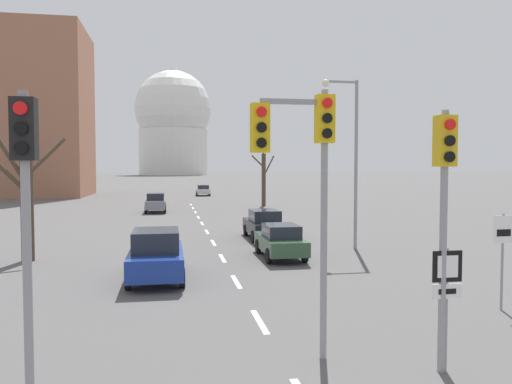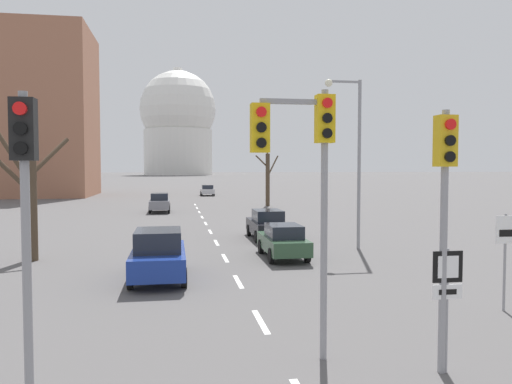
# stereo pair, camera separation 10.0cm
# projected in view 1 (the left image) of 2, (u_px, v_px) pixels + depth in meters

# --- Properties ---
(lane_stripe_1) EXTENTS (0.16, 2.00, 0.01)m
(lane_stripe_1) POSITION_uv_depth(u_px,v_px,m) (260.00, 321.00, 12.68)
(lane_stripe_1) COLOR silver
(lane_stripe_1) RESTS_ON ground_plane
(lane_stripe_2) EXTENTS (0.16, 2.00, 0.01)m
(lane_stripe_2) POSITION_uv_depth(u_px,v_px,m) (236.00, 282.00, 17.11)
(lane_stripe_2) COLOR silver
(lane_stripe_2) RESTS_ON ground_plane
(lane_stripe_3) EXTENTS (0.16, 2.00, 0.01)m
(lane_stripe_3) POSITION_uv_depth(u_px,v_px,m) (222.00, 258.00, 21.54)
(lane_stripe_3) COLOR silver
(lane_stripe_3) RESTS_ON ground_plane
(lane_stripe_4) EXTENTS (0.16, 2.00, 0.01)m
(lane_stripe_4) POSITION_uv_depth(u_px,v_px,m) (213.00, 243.00, 25.97)
(lane_stripe_4) COLOR silver
(lane_stripe_4) RESTS_ON ground_plane
(lane_stripe_5) EXTENTS (0.16, 2.00, 0.01)m
(lane_stripe_5) POSITION_uv_depth(u_px,v_px,m) (207.00, 232.00, 30.39)
(lane_stripe_5) COLOR silver
(lane_stripe_5) RESTS_ON ground_plane
(lane_stripe_6) EXTENTS (0.16, 2.00, 0.01)m
(lane_stripe_6) POSITION_uv_depth(u_px,v_px,m) (202.00, 224.00, 34.82)
(lane_stripe_6) COLOR silver
(lane_stripe_6) RESTS_ON ground_plane
(lane_stripe_7) EXTENTS (0.16, 2.00, 0.01)m
(lane_stripe_7) POSITION_uv_depth(u_px,v_px,m) (198.00, 217.00, 39.25)
(lane_stripe_7) COLOR silver
(lane_stripe_7) RESTS_ON ground_plane
(lane_stripe_8) EXTENTS (0.16, 2.00, 0.01)m
(lane_stripe_8) POSITION_uv_depth(u_px,v_px,m) (195.00, 212.00, 43.68)
(lane_stripe_8) COLOR silver
(lane_stripe_8) RESTS_ON ground_plane
(lane_stripe_9) EXTENTS (0.16, 2.00, 0.01)m
(lane_stripe_9) POSITION_uv_depth(u_px,v_px,m) (193.00, 208.00, 48.11)
(lane_stripe_9) COLOR silver
(lane_stripe_9) RESTS_ON ground_plane
(lane_stripe_10) EXTENTS (0.16, 2.00, 0.01)m
(lane_stripe_10) POSITION_uv_depth(u_px,v_px,m) (191.00, 205.00, 52.53)
(lane_stripe_10) COLOR silver
(lane_stripe_10) RESTS_ON ground_plane
(traffic_signal_near_right) EXTENTS (0.36, 0.34, 5.00)m
(traffic_signal_near_right) POSITION_uv_depth(u_px,v_px,m) (444.00, 191.00, 9.41)
(traffic_signal_near_right) COLOR gray
(traffic_signal_near_right) RESTS_ON ground_plane
(traffic_signal_centre_tall) EXTENTS (1.68, 0.34, 5.48)m
(traffic_signal_centre_tall) POSITION_uv_depth(u_px,v_px,m) (303.00, 157.00, 9.96)
(traffic_signal_centre_tall) COLOR gray
(traffic_signal_centre_tall) RESTS_ON ground_plane
(traffic_signal_near_left) EXTENTS (0.36, 0.34, 5.09)m
(traffic_signal_near_left) POSITION_uv_depth(u_px,v_px,m) (25.00, 192.00, 7.66)
(traffic_signal_near_left) COLOR gray
(traffic_signal_near_left) RESTS_ON ground_plane
(route_sign_post) EXTENTS (0.60, 0.08, 2.40)m
(route_sign_post) POSITION_uv_depth(u_px,v_px,m) (447.00, 288.00, 9.49)
(route_sign_post) COLOR gray
(route_sign_post) RESTS_ON ground_plane
(speed_limit_sign) EXTENTS (0.60, 0.08, 2.67)m
(speed_limit_sign) POSITION_uv_depth(u_px,v_px,m) (503.00, 245.00, 13.61)
(speed_limit_sign) COLOR gray
(speed_limit_sign) RESTS_ON ground_plane
(street_lamp_right) EXTENTS (1.80, 0.36, 8.07)m
(street_lamp_right) POSITION_uv_depth(u_px,v_px,m) (350.00, 146.00, 23.77)
(street_lamp_right) COLOR gray
(street_lamp_right) RESTS_ON ground_plane
(sedan_near_left) EXTENTS (1.90, 4.35, 1.77)m
(sedan_near_left) POSITION_uv_depth(u_px,v_px,m) (156.00, 255.00, 17.34)
(sedan_near_left) COLOR navy
(sedan_near_left) RESTS_ON ground_plane
(sedan_near_right) EXTENTS (1.78, 4.02, 1.68)m
(sedan_near_right) POSITION_uv_depth(u_px,v_px,m) (156.00, 203.00, 43.41)
(sedan_near_right) COLOR slate
(sedan_near_right) RESTS_ON ground_plane
(sedan_mid_centre) EXTENTS (1.86, 3.87, 1.48)m
(sedan_mid_centre) POSITION_uv_depth(u_px,v_px,m) (203.00, 190.00, 69.21)
(sedan_mid_centre) COLOR #B7B7BC
(sedan_mid_centre) RESTS_ON ground_plane
(sedan_far_left) EXTENTS (1.69, 3.97, 1.47)m
(sedan_far_left) POSITION_uv_depth(u_px,v_px,m) (280.00, 241.00, 21.57)
(sedan_far_left) COLOR #2D4C33
(sedan_far_left) RESTS_ON ground_plane
(sedan_far_right) EXTENTS (1.80, 4.35, 1.62)m
(sedan_far_right) POSITION_uv_depth(u_px,v_px,m) (264.00, 224.00, 27.28)
(sedan_far_right) COLOR black
(sedan_far_right) RESTS_ON ground_plane
(bare_tree_left_near) EXTENTS (2.55, 3.00, 5.43)m
(bare_tree_left_near) POSITION_uv_depth(u_px,v_px,m) (26.00, 194.00, 20.75)
(bare_tree_left_near) COLOR #473828
(bare_tree_left_near) RESTS_ON ground_plane
(bare_tree_right_near) EXTENTS (2.67, 2.14, 6.49)m
(bare_tree_right_near) POSITION_uv_depth(u_px,v_px,m) (264.00, 177.00, 50.54)
(bare_tree_right_near) COLOR #473828
(bare_tree_right_near) RESTS_ON ground_plane
(capitol_dome) EXTENTS (38.98, 38.98, 55.07)m
(capitol_dome) POSITION_uv_depth(u_px,v_px,m) (173.00, 123.00, 257.28)
(capitol_dome) COLOR silver
(capitol_dome) RESTS_ON ground_plane
(apartment_block_left) EXTENTS (18.00, 14.00, 22.61)m
(apartment_block_left) POSITION_uv_depth(u_px,v_px,m) (18.00, 113.00, 67.37)
(apartment_block_left) COLOR #9E664C
(apartment_block_left) RESTS_ON ground_plane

